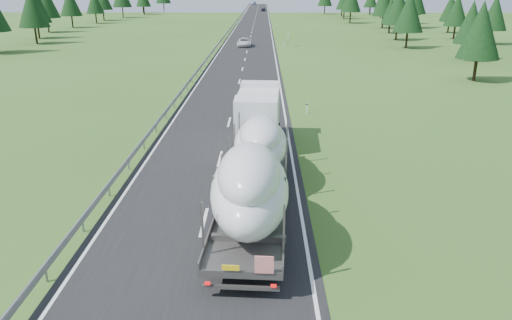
{
  "coord_description": "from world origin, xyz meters",
  "views": [
    {
      "loc": [
        2.73,
        -11.93,
        10.44
      ],
      "look_at": [
        2.39,
        11.58,
        2.19
      ],
      "focal_mm": 35.0,
      "sensor_mm": 36.0,
      "label": 1
    }
  ],
  "objects_px": {
    "distant_van": "(245,42)",
    "distant_car_blue": "(255,3)",
    "highway_sign": "(288,36)",
    "distant_car_dark": "(263,9)",
    "boat_truck": "(256,152)"
  },
  "relations": [
    {
      "from": "distant_car_dark",
      "to": "boat_truck",
      "type": "bearing_deg",
      "value": -87.88
    },
    {
      "from": "highway_sign",
      "to": "distant_car_blue",
      "type": "distance_m",
      "value": 216.41
    },
    {
      "from": "distant_van",
      "to": "distant_car_blue",
      "type": "bearing_deg",
      "value": 92.15
    },
    {
      "from": "distant_van",
      "to": "distant_car_blue",
      "type": "relative_size",
      "value": 1.18
    },
    {
      "from": "highway_sign",
      "to": "distant_car_dark",
      "type": "distance_m",
      "value": 131.78
    },
    {
      "from": "distant_car_dark",
      "to": "distant_car_blue",
      "type": "height_order",
      "value": "distant_car_dark"
    },
    {
      "from": "boat_truck",
      "to": "distant_car_dark",
      "type": "bearing_deg",
      "value": 89.9
    },
    {
      "from": "boat_truck",
      "to": "distant_car_dark",
      "type": "height_order",
      "value": "boat_truck"
    },
    {
      "from": "highway_sign",
      "to": "boat_truck",
      "type": "distance_m",
      "value": 67.83
    },
    {
      "from": "highway_sign",
      "to": "distant_van",
      "type": "distance_m",
      "value": 7.91
    },
    {
      "from": "distant_car_dark",
      "to": "distant_van",
      "type": "bearing_deg",
      "value": -89.25
    },
    {
      "from": "distant_van",
      "to": "distant_car_blue",
      "type": "xyz_separation_m",
      "value": [
        -1.91,
        216.19,
        0.0
      ]
    },
    {
      "from": "distant_van",
      "to": "distant_car_dark",
      "type": "height_order",
      "value": "distant_car_dark"
    },
    {
      "from": "distant_van",
      "to": "boat_truck",
      "type": "bearing_deg",
      "value": -85.79
    },
    {
      "from": "highway_sign",
      "to": "distant_car_dark",
      "type": "bearing_deg",
      "value": 91.94
    }
  ]
}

